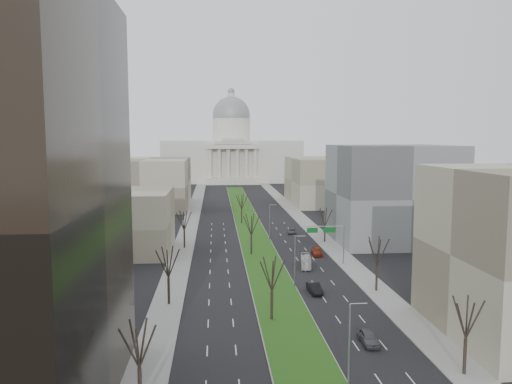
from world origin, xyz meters
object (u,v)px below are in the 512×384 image
car_red (317,252)px  car_black (315,288)px  car_grey_far (292,231)px  box_van (306,261)px  car_grey_near (368,337)px

car_red → car_black: bearing=-95.9°
car_black → car_grey_far: car_black is taller
car_black → box_van: box_van is taller
car_grey_near → car_grey_far: car_grey_near is taller
car_black → box_van: size_ratio=0.64×
car_grey_near → box_van: bearing=92.5°
car_grey_near → box_van: (-1.02, 38.02, 0.27)m
car_grey_near → car_black: car_grey_near is taller
car_grey_near → car_black: size_ratio=0.98×
car_black → car_grey_far: size_ratio=1.13×
car_grey_near → car_black: (-2.69, 20.91, -0.01)m
car_red → car_grey_far: car_red is taller
car_grey_near → car_red: size_ratio=0.90×
car_red → car_grey_far: (-1.69, 25.30, -0.18)m
car_grey_near → car_red: (3.21, 47.62, -0.05)m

